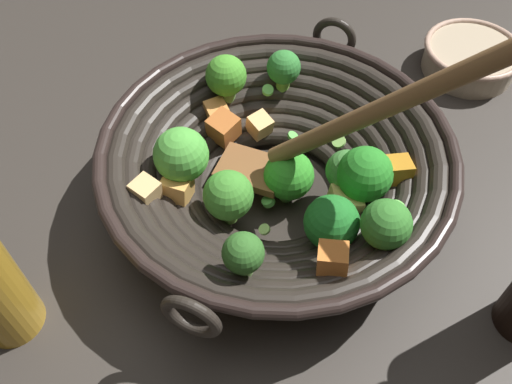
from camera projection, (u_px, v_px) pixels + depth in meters
ground_plane at (275, 199)px, 0.61m from camera, size 4.00×4.00×0.00m
wok at (278, 166)px, 0.56m from camera, size 0.40×0.39×0.29m
prep_bowl at (471, 57)px, 0.73m from camera, size 0.13×0.13×0.04m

